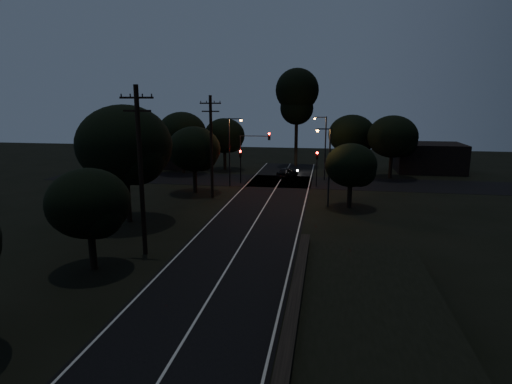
% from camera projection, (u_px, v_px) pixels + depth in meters
% --- Properties ---
extents(road_surface, '(60.00, 70.00, 0.03)m').
position_uv_depth(road_surface, '(268.00, 201.00, 43.16)').
color(road_surface, black).
rests_on(road_surface, ground).
extents(retaining_wall, '(6.93, 26.00, 1.60)m').
position_uv_depth(retaining_wall, '(377.00, 382.00, 14.68)').
color(retaining_wall, black).
rests_on(retaining_wall, ground).
extents(utility_pole_mid, '(2.20, 0.30, 11.00)m').
position_uv_depth(utility_pole_mid, '(141.00, 169.00, 27.38)').
color(utility_pole_mid, black).
rests_on(utility_pole_mid, ground).
extents(utility_pole_far, '(2.20, 0.30, 10.50)m').
position_uv_depth(utility_pole_far, '(211.00, 145.00, 43.81)').
color(utility_pole_far, black).
rests_on(utility_pole_far, ground).
extents(tree_left_b, '(4.87, 4.87, 6.19)m').
position_uv_depth(tree_left_b, '(90.00, 205.00, 25.06)').
color(tree_left_b, black).
rests_on(tree_left_b, ground).
extents(tree_left_c, '(7.69, 7.69, 9.71)m').
position_uv_depth(tree_left_c, '(127.00, 147.00, 34.54)').
color(tree_left_c, black).
rests_on(tree_left_c, ground).
extents(tree_left_d, '(5.72, 5.72, 7.26)m').
position_uv_depth(tree_left_d, '(196.00, 150.00, 46.17)').
color(tree_left_d, black).
rests_on(tree_left_d, ground).
extents(tree_far_nw, '(5.87, 5.87, 7.44)m').
position_uv_depth(tree_far_nw, '(226.00, 137.00, 61.64)').
color(tree_far_nw, black).
rests_on(tree_far_nw, ground).
extents(tree_far_w, '(6.61, 6.61, 8.43)m').
position_uv_depth(tree_far_w, '(183.00, 134.00, 58.43)').
color(tree_far_w, black).
rests_on(tree_far_w, ground).
extents(tree_far_ne, '(6.36, 6.36, 8.05)m').
position_uv_depth(tree_far_ne, '(353.00, 136.00, 58.63)').
color(tree_far_ne, black).
rests_on(tree_far_ne, ground).
extents(tree_far_e, '(6.38, 6.38, 8.09)m').
position_uv_depth(tree_far_e, '(394.00, 138.00, 54.92)').
color(tree_far_e, black).
rests_on(tree_far_e, ground).
extents(tree_right_a, '(4.81, 4.81, 6.11)m').
position_uv_depth(tree_right_a, '(353.00, 166.00, 39.82)').
color(tree_right_a, black).
rests_on(tree_right_a, ground).
extents(tall_pine, '(6.44, 6.44, 14.63)m').
position_uv_depth(tall_pine, '(297.00, 96.00, 63.76)').
color(tall_pine, black).
rests_on(tall_pine, ground).
extents(building_left, '(10.00, 8.00, 4.40)m').
position_uv_depth(building_left, '(159.00, 151.00, 66.05)').
color(building_left, black).
rests_on(building_left, ground).
extents(building_right, '(9.00, 7.00, 4.00)m').
position_uv_depth(building_right, '(429.00, 158.00, 60.58)').
color(building_right, black).
rests_on(building_right, ground).
extents(signal_left, '(0.28, 0.35, 4.10)m').
position_uv_depth(signal_left, '(240.00, 160.00, 51.85)').
color(signal_left, black).
rests_on(signal_left, ground).
extents(signal_right, '(0.28, 0.35, 4.10)m').
position_uv_depth(signal_right, '(317.00, 162.00, 50.36)').
color(signal_right, black).
rests_on(signal_right, ground).
extents(signal_mast, '(3.70, 0.35, 6.25)m').
position_uv_depth(signal_mast, '(254.00, 148.00, 51.26)').
color(signal_mast, black).
rests_on(signal_mast, ground).
extents(streetlight_a, '(1.66, 0.26, 8.00)m').
position_uv_depth(streetlight_a, '(231.00, 147.00, 49.66)').
color(streetlight_a, black).
rests_on(streetlight_a, ground).
extents(streetlight_b, '(1.66, 0.26, 8.00)m').
position_uv_depth(streetlight_b, '(324.00, 144.00, 53.73)').
color(streetlight_b, black).
rests_on(streetlight_b, ground).
extents(streetlight_c, '(1.46, 0.26, 7.50)m').
position_uv_depth(streetlight_c, '(328.00, 162.00, 40.21)').
color(streetlight_c, black).
rests_on(streetlight_c, ground).
extents(car, '(2.88, 4.23, 1.34)m').
position_uv_depth(car, '(287.00, 172.00, 56.33)').
color(car, black).
rests_on(car, ground).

